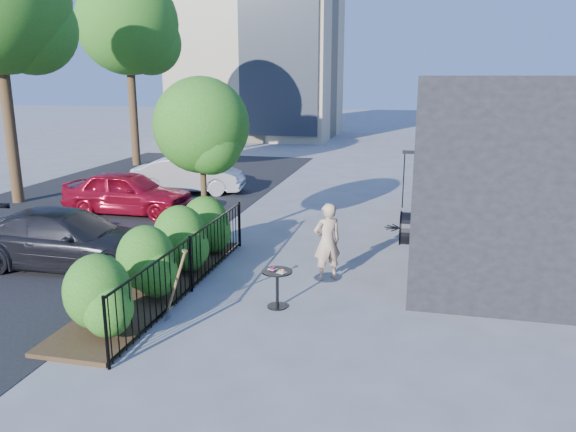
% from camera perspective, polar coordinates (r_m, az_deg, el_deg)
% --- Properties ---
extents(ground, '(120.00, 120.00, 0.00)m').
position_cam_1_polar(ground, '(10.49, -2.05, -8.34)').
color(ground, gray).
rests_on(ground, ground).
extents(shop_building, '(6.22, 9.00, 4.00)m').
position_cam_1_polar(shop_building, '(14.31, 24.88, 4.74)').
color(shop_building, black).
rests_on(shop_building, ground).
extents(fence, '(0.05, 6.05, 1.10)m').
position_cam_1_polar(fence, '(10.76, -9.85, -4.78)').
color(fence, black).
rests_on(fence, ground).
extents(planting_bed, '(1.30, 6.00, 0.08)m').
position_cam_1_polar(planting_bed, '(11.22, -13.06, -6.98)').
color(planting_bed, '#382616').
rests_on(planting_bed, ground).
extents(shrubs, '(1.10, 5.60, 1.24)m').
position_cam_1_polar(shrubs, '(11.04, -12.55, -3.66)').
color(shrubs, '#206116').
rests_on(shrubs, ground).
extents(patio_tree, '(2.20, 2.20, 3.94)m').
position_cam_1_polar(patio_tree, '(13.08, -8.57, 8.50)').
color(patio_tree, '#3F2B19').
rests_on(patio_tree, ground).
extents(street, '(9.00, 30.00, 0.01)m').
position_cam_1_polar(street, '(16.12, -23.85, -1.50)').
color(street, black).
rests_on(street, ground).
extents(street_tree_far, '(4.40, 4.40, 8.28)m').
position_cam_1_polar(street_tree_far, '(26.52, -15.87, 17.72)').
color(street_tree_far, '#3F2B19').
rests_on(street_tree_far, ground).
extents(cafe_table, '(0.54, 0.54, 0.73)m').
position_cam_1_polar(cafe_table, '(9.93, -1.10, -6.72)').
color(cafe_table, black).
rests_on(cafe_table, ground).
extents(woman, '(0.69, 0.63, 1.58)m').
position_cam_1_polar(woman, '(11.20, 4.00, -2.62)').
color(woman, tan).
rests_on(woman, ground).
extents(shovel, '(0.44, 0.17, 1.29)m').
position_cam_1_polar(shovel, '(9.57, -11.42, -7.25)').
color(shovel, brown).
rests_on(shovel, ground).
extents(car_red, '(3.81, 1.56, 1.29)m').
position_cam_1_polar(car_red, '(17.24, -15.94, 2.32)').
color(car_red, '#A30D24').
rests_on(car_red, ground).
extents(car_silver, '(3.94, 1.84, 1.25)m').
position_cam_1_polar(car_silver, '(19.96, -10.00, 4.13)').
color(car_silver, '#BCBCC2').
rests_on(car_silver, ground).
extents(car_darkgrey, '(4.32, 1.94, 1.23)m').
position_cam_1_polar(car_darkgrey, '(12.85, -21.45, -2.20)').
color(car_darkgrey, black).
rests_on(car_darkgrey, ground).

